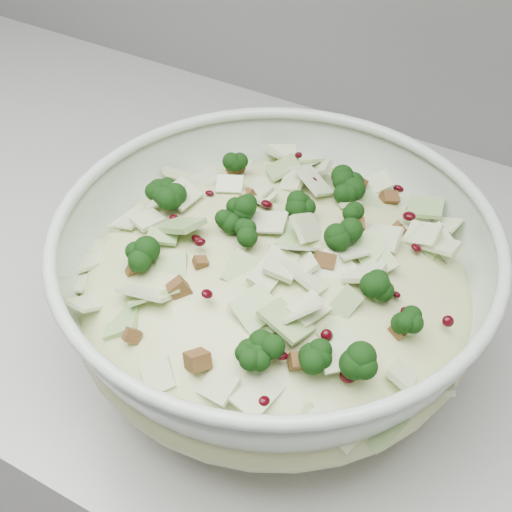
{
  "coord_description": "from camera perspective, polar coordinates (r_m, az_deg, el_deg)",
  "views": [
    {
      "loc": [
        -0.38,
        1.24,
        1.39
      ],
      "look_at": [
        -0.58,
        1.6,
        1.0
      ],
      "focal_mm": 50.0,
      "sensor_mm": 36.0,
      "label": 1
    }
  ],
  "objects": [
    {
      "name": "salad",
      "position": [
        0.56,
        1.54,
        -1.14
      ],
      "size": [
        0.34,
        0.34,
        0.14
      ],
      "rotation": [
        0.0,
        0.0,
        0.06
      ],
      "color": "#C5CA8A",
      "rests_on": "mixing_bowl"
    },
    {
      "name": "mixing_bowl",
      "position": [
        0.58,
        1.5,
        -2.73
      ],
      "size": [
        0.44,
        0.44,
        0.14
      ],
      "rotation": [
        0.0,
        0.0,
        0.31
      ],
      "color": "beige",
      "rests_on": "counter"
    }
  ]
}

